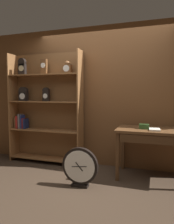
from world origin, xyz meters
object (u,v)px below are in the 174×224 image
Objects in this scene: workbench at (157,136)px; open_repair_manual at (155,130)px; toolbox_small at (144,126)px; round_clock_large at (80,167)px; bookshelf at (44,107)px.

workbench is 5.63× the size of open_repair_manual.
open_repair_manual is at bearing -28.71° from toolbox_small.
workbench is 1.29m from round_clock_large.
toolbox_small is 0.19m from open_repair_manual.
workbench is 0.15m from open_repair_manual.
open_repair_manual is (2.10, -0.33, -0.28)m from bookshelf.
toolbox_small is at bearing -178.98° from workbench.
toolbox_small is (1.93, -0.24, -0.25)m from bookshelf.
bookshelf is 1.60m from round_clock_large.
round_clock_large is at bearing -143.27° from toolbox_small.
workbench is at bearing 31.42° from round_clock_large.
bookshelf reaches higher than toolbox_small.
workbench is 8.13× the size of toolbox_small.
workbench is (2.13, -0.23, -0.39)m from bookshelf.
bookshelf reaches higher than open_repair_manual.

